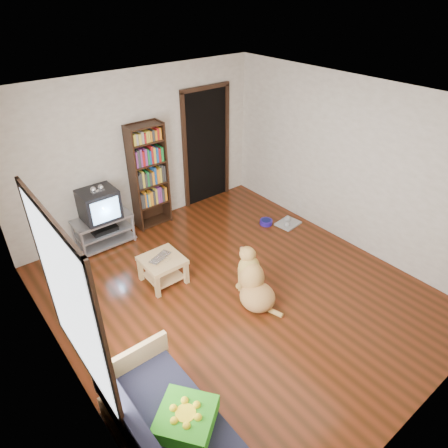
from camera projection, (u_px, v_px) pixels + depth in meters
ground at (236, 293)px, 5.55m from camera, size 5.00×5.00×0.00m
ceiling at (241, 105)px, 4.17m from camera, size 5.00×5.00×0.00m
wall_back at (139, 152)px, 6.51m from camera, size 4.50×0.00×4.50m
wall_front at (440, 334)px, 3.21m from camera, size 4.50×0.00×4.50m
wall_left at (52, 289)px, 3.67m from camera, size 0.00×5.00×5.00m
wall_right at (351, 165)px, 6.06m from camera, size 0.00×5.00×5.00m
green_cushion at (186, 418)px, 3.44m from camera, size 0.67×0.67×0.16m
laptop at (163, 259)px, 5.52m from camera, size 0.40×0.32×0.03m
dog_bowl at (266, 222)px, 7.06m from camera, size 0.22×0.22×0.08m
grey_rag at (288, 223)px, 7.07m from camera, size 0.44×0.37×0.03m
window at (70, 302)px, 3.24m from camera, size 0.03×1.46×1.70m
doorway at (206, 144)px, 7.31m from camera, size 1.03×0.05×2.19m
tv_stand at (104, 230)px, 6.42m from camera, size 0.90×0.45×0.50m
crt_tv at (98, 204)px, 6.18m from camera, size 0.55×0.52×0.58m
bookshelf at (148, 171)px, 6.60m from camera, size 0.60×0.30×1.80m
sofa at (176, 443)px, 3.50m from camera, size 0.80×1.80×0.80m
coffee_table at (163, 265)px, 5.61m from camera, size 0.55×0.55×0.40m
dog at (253, 283)px, 5.30m from camera, size 0.59×0.92×0.75m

